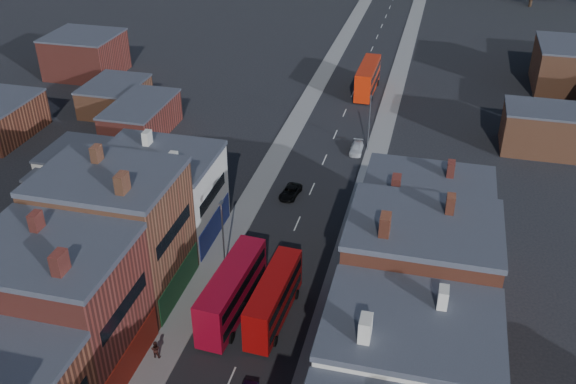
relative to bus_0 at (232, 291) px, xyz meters
The scene contains 10 objects.
pavement_west 26.52m from the bus_0, 99.10° to the left, with size 3.00×200.00×0.12m, color gray.
pavement_east 27.64m from the bus_0, 71.29° to the left, with size 3.00×200.00×0.12m, color gray.
lamp_post_2 7.02m from the bus_0, 115.35° to the left, with size 0.25×0.70×8.12m.
lamp_post_3 36.90m from the bus_0, 78.21° to the left, with size 0.25×0.70×8.12m.
bus_0 is the anchor object (origin of this frame).
bus_1 3.90m from the bus_0, ahead, with size 3.03×10.42×4.45m.
bus_2 57.25m from the bus_0, 85.49° to the left, with size 3.02×11.37×4.89m.
car_2 21.89m from the bus_0, 89.71° to the left, with size 1.91×4.14×1.15m, color black.
car_3 35.91m from the bus_0, 80.16° to the left, with size 1.63×4.02×1.17m, color white.
ped_1 8.55m from the bus_0, 123.23° to the right, with size 0.82×0.45×1.68m, color #3C1C18.
Camera 1 is at (13.70, -19.10, 40.34)m, focal length 40.00 mm.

